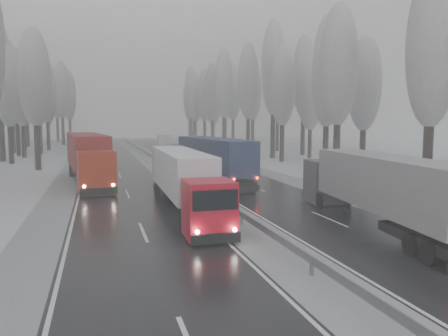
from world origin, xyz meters
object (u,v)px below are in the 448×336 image
truck_blue_box (209,157)px  truck_cream_box (212,152)px  truck_red_white (184,177)px  truck_red_red (88,155)px  truck_grey_tarp (377,185)px  box_truck_distant (165,142)px

truck_blue_box → truck_cream_box: size_ratio=1.12×
truck_blue_box → truck_red_white: (-4.61, -11.72, -0.22)m
truck_red_red → truck_blue_box: bearing=-20.6°
truck_cream_box → truck_red_red: truck_red_red is taller
truck_grey_tarp → box_truck_distant: size_ratio=1.81×
truck_cream_box → box_truck_distant: truck_cream_box is taller
truck_cream_box → truck_red_red: size_ratio=0.83×
box_truck_distant → truck_red_red: size_ratio=0.48×
truck_red_white → truck_blue_box: bearing=69.2°
box_truck_distant → truck_red_white: bearing=-92.7°
truck_red_red → truck_red_white: bearing=-73.9°
truck_blue_box → truck_red_white: size_ratio=1.11×
truck_grey_tarp → truck_cream_box: 27.96m
truck_cream_box → truck_red_white: 22.28m
truck_cream_box → truck_red_white: truck_red_white is taller
truck_grey_tarp → truck_red_white: (-8.93, 6.85, -0.09)m
truck_grey_tarp → truck_blue_box: size_ratio=0.94×
truck_red_red → truck_cream_box: bearing=20.6°
truck_red_white → truck_red_red: truck_red_red is taller
box_truck_distant → truck_red_red: (-13.08, -41.96, 1.01)m
truck_grey_tarp → truck_blue_box: (-4.32, 18.57, 0.14)m
box_truck_distant → truck_grey_tarp: bearing=-83.9°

